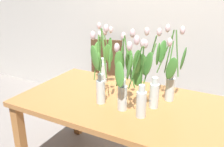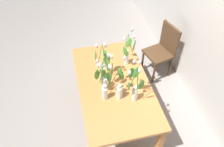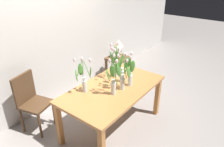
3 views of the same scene
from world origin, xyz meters
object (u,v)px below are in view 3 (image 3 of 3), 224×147
Objects in this scene: tulip_vase_3 at (84,79)px; pillar_candle at (118,58)px; tulip_vase_2 at (123,74)px; tulip_vase_1 at (130,75)px; side_table at (118,62)px; tulip_vase_4 at (122,71)px; tulip_vase_5 at (113,80)px; table_lamp at (118,44)px; tulip_vase_0 at (116,64)px; dining_table at (113,93)px; dining_chair at (31,99)px.

tulip_vase_3 reaches higher than pillar_candle.
tulip_vase_3 is at bearing -160.50° from pillar_candle.
tulip_vase_2 is 1.07× the size of tulip_vase_3.
tulip_vase_3 is (-0.39, 0.39, -0.04)m from tulip_vase_2.
side_table is (1.17, 1.04, -0.49)m from tulip_vase_1.
tulip_vase_4 is at bearing -141.55° from pillar_candle.
table_lamp is (1.52, 1.01, -0.10)m from tulip_vase_5.
tulip_vase_0 is at bearing 32.94° from tulip_vase_5.
tulip_vase_0 is 1.32m from table_lamp.
side_table is at bearing 20.17° from tulip_vase_3.
dining_chair is at bearing 126.53° from dining_table.
tulip_vase_3 is at bearing 116.86° from tulip_vase_5.
table_lamp is at bearing 33.12° from dining_table.
table_lamp is at bearing 37.92° from tulip_vase_2.
tulip_vase_0 is at bearing -146.12° from table_lamp.
tulip_vase_1 is at bearing -138.38° from table_lamp.
pillar_candle is at bearing 34.26° from tulip_vase_0.
tulip_vase_3 reaches higher than tulip_vase_1.
tulip_vase_5 is 1.71m from pillar_candle.
tulip_vase_0 is 1.01× the size of tulip_vase_2.
tulip_vase_2 is 1.73m from side_table.
tulip_vase_5 reaches higher than tulip_vase_4.
tulip_vase_3 is at bearing 171.22° from tulip_vase_0.
tulip_vase_5 is at bearing 170.75° from tulip_vase_1.
dining_table is 3.10× the size of tulip_vase_1.
dining_chair is at bearing 119.71° from tulip_vase_3.
tulip_vase_4 is at bearing 0.51° from dining_table.
tulip_vase_3 is 0.57× the size of dining_chair.
tulip_vase_2 is 1.46m from dining_chair.
tulip_vase_1 reaches higher than dining_chair.
dining_table is at bearing -53.47° from dining_chair.
tulip_vase_4 reaches higher than tulip_vase_1.
tulip_vase_3 is at bearing 140.28° from tulip_vase_1.
tulip_vase_5 is (-0.32, 0.05, 0.04)m from tulip_vase_1.
dining_table is at bearing 139.96° from tulip_vase_1.
pillar_candle is (1.19, 0.95, -0.39)m from tulip_vase_2.
table_lamp is 0.31m from pillar_candle.
side_table is at bearing -3.26° from dining_chair.
tulip_vase_2 is at bearing -54.35° from dining_chair.
tulip_vase_2 reaches higher than pillar_candle.
tulip_vase_4 is at bearing 17.12° from tulip_vase_5.
tulip_vase_0 is 0.19m from tulip_vase_4.
tulip_vase_1 is at bearing -9.25° from tulip_vase_5.
tulip_vase_0 is 1.39m from side_table.
table_lamp is (0.03, 0.02, 0.42)m from side_table.
tulip_vase_0 is 1.04× the size of side_table.
tulip_vase_4 is 1.41× the size of table_lamp.
tulip_vase_1 is at bearing -99.97° from tulip_vase_4.
tulip_vase_4 is 1.48m from table_lamp.
tulip_vase_5 is 1.48× the size of table_lamp.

